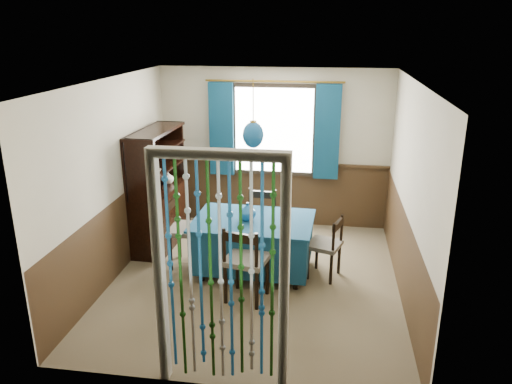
% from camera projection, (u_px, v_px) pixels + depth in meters
% --- Properties ---
extents(floor, '(4.00, 4.00, 0.00)m').
position_uv_depth(floor, '(255.00, 280.00, 6.38)').
color(floor, brown).
rests_on(floor, ground).
extents(ceiling, '(4.00, 4.00, 0.00)m').
position_uv_depth(ceiling, '(255.00, 81.00, 5.58)').
color(ceiling, silver).
rests_on(ceiling, ground).
extents(wall_back, '(3.60, 0.00, 3.60)m').
position_uv_depth(wall_back, '(274.00, 148.00, 7.86)').
color(wall_back, '#BDB39B').
rests_on(wall_back, ground).
extents(wall_front, '(3.60, 0.00, 3.60)m').
position_uv_depth(wall_front, '(219.00, 261.00, 4.11)').
color(wall_front, '#BDB39B').
rests_on(wall_front, ground).
extents(wall_left, '(0.00, 4.00, 4.00)m').
position_uv_depth(wall_left, '(113.00, 180.00, 6.24)').
color(wall_left, '#BDB39B').
rests_on(wall_left, ground).
extents(wall_right, '(0.00, 4.00, 4.00)m').
position_uv_depth(wall_right, '(410.00, 194.00, 5.73)').
color(wall_right, '#BDB39B').
rests_on(wall_right, ground).
extents(wainscot_back, '(3.60, 0.00, 3.60)m').
position_uv_depth(wainscot_back, '(273.00, 194.00, 8.08)').
color(wainscot_back, '#3A2716').
rests_on(wainscot_back, ground).
extents(wainscot_front, '(3.60, 0.00, 3.60)m').
position_uv_depth(wainscot_front, '(221.00, 337.00, 4.36)').
color(wainscot_front, '#3A2716').
rests_on(wainscot_front, ground).
extents(wainscot_left, '(0.00, 4.00, 4.00)m').
position_uv_depth(wainscot_left, '(119.00, 236.00, 6.47)').
color(wainscot_left, '#3A2716').
rests_on(wainscot_left, ground).
extents(wainscot_right, '(0.00, 4.00, 4.00)m').
position_uv_depth(wainscot_right, '(402.00, 253.00, 5.97)').
color(wainscot_right, '#3A2716').
rests_on(wainscot_right, ground).
extents(window, '(1.32, 0.12, 1.42)m').
position_uv_depth(window, '(274.00, 130.00, 7.72)').
color(window, black).
rests_on(window, wall_back).
extents(doorway, '(1.16, 0.12, 2.18)m').
position_uv_depth(doorway, '(221.00, 279.00, 4.23)').
color(doorway, silver).
rests_on(doorway, ground).
extents(dining_table, '(1.55, 1.10, 0.73)m').
position_uv_depth(dining_table, '(253.00, 241.00, 6.48)').
color(dining_table, navy).
rests_on(dining_table, floor).
extents(chair_near, '(0.55, 0.53, 0.95)m').
position_uv_depth(chair_near, '(245.00, 261.00, 5.76)').
color(chair_near, black).
rests_on(chair_near, floor).
extents(chair_far, '(0.46, 0.45, 0.89)m').
position_uv_depth(chair_far, '(260.00, 220.00, 7.05)').
color(chair_far, black).
rests_on(chair_far, floor).
extents(chair_left, '(0.46, 0.48, 0.96)m').
position_uv_depth(chair_left, '(185.00, 230.00, 6.64)').
color(chair_left, black).
rests_on(chair_left, floor).
extents(chair_right, '(0.49, 0.51, 0.82)m').
position_uv_depth(chair_right, '(327.00, 245.00, 6.33)').
color(chair_right, black).
rests_on(chair_right, floor).
extents(sideboard, '(0.51, 1.33, 1.72)m').
position_uv_depth(sideboard, '(160.00, 205.00, 7.28)').
color(sideboard, black).
rests_on(sideboard, floor).
extents(pendant_lamp, '(0.26, 0.26, 0.83)m').
position_uv_depth(pendant_lamp, '(253.00, 135.00, 6.03)').
color(pendant_lamp, olive).
rests_on(pendant_lamp, ceiling).
extents(vase_table, '(0.26, 0.26, 0.21)m').
position_uv_depth(vase_table, '(248.00, 212.00, 6.35)').
color(vase_table, navy).
rests_on(vase_table, dining_table).
extents(bowl_shelf, '(0.23, 0.23, 0.05)m').
position_uv_depth(bowl_shelf, '(154.00, 171.00, 6.80)').
color(bowl_shelf, beige).
rests_on(bowl_shelf, sideboard).
extents(vase_sideboard, '(0.24, 0.24, 0.20)m').
position_uv_depth(vase_sideboard, '(168.00, 177.00, 7.40)').
color(vase_sideboard, beige).
rests_on(vase_sideboard, sideboard).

